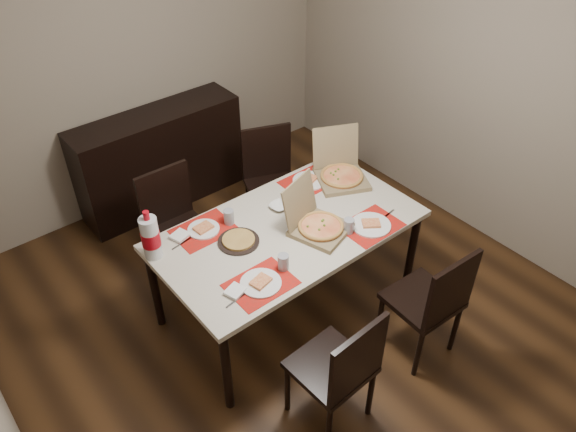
# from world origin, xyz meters

# --- Properties ---
(ground) EXTENTS (3.80, 4.00, 0.02)m
(ground) POSITION_xyz_m (0.00, 0.00, -0.01)
(ground) COLOR #402713
(ground) RESTS_ON ground
(room_walls) EXTENTS (3.84, 4.02, 2.62)m
(room_walls) POSITION_xyz_m (0.00, 0.43, 1.73)
(room_walls) COLOR gray
(room_walls) RESTS_ON ground
(sideboard) EXTENTS (1.50, 0.40, 0.90)m
(sideboard) POSITION_xyz_m (0.00, 1.78, 0.45)
(sideboard) COLOR black
(sideboard) RESTS_ON ground
(dining_table) EXTENTS (1.80, 1.00, 0.75)m
(dining_table) POSITION_xyz_m (0.05, 0.03, 0.68)
(dining_table) COLOR beige
(dining_table) RESTS_ON ground
(chair_near_left) EXTENTS (0.44, 0.44, 0.93)m
(chair_near_left) POSITION_xyz_m (-0.33, -0.91, 0.51)
(chair_near_left) COLOR black
(chair_near_left) RESTS_ON ground
(chair_near_right) EXTENTS (0.44, 0.44, 0.93)m
(chair_near_right) POSITION_xyz_m (0.49, -0.90, 0.51)
(chair_near_right) COLOR black
(chair_near_right) RESTS_ON ground
(chair_far_left) EXTENTS (0.43, 0.43, 0.93)m
(chair_far_left) POSITION_xyz_m (-0.39, 0.84, 0.51)
(chair_far_left) COLOR black
(chair_far_left) RESTS_ON ground
(chair_far_right) EXTENTS (0.54, 0.54, 0.93)m
(chair_far_right) POSITION_xyz_m (0.53, 0.85, 0.51)
(chair_far_right) COLOR black
(chair_far_right) RESTS_ON ground
(setting_near_left) EXTENTS (0.50, 0.30, 0.11)m
(setting_near_left) POSITION_xyz_m (-0.39, -0.27, 0.77)
(setting_near_left) COLOR red
(setting_near_left) RESTS_ON dining_table
(setting_near_right) EXTENTS (0.46, 0.30, 0.11)m
(setting_near_right) POSITION_xyz_m (0.46, -0.30, 0.77)
(setting_near_right) COLOR red
(setting_near_right) RESTS_ON dining_table
(setting_far_left) EXTENTS (0.48, 0.30, 0.11)m
(setting_far_left) POSITION_xyz_m (-0.38, 0.36, 0.77)
(setting_far_left) COLOR red
(setting_far_left) RESTS_ON dining_table
(setting_far_right) EXTENTS (0.43, 0.30, 0.11)m
(setting_far_right) POSITION_xyz_m (0.48, 0.33, 0.77)
(setting_far_right) COLOR red
(setting_far_right) RESTS_ON dining_table
(napkin_loose) EXTENTS (0.16, 0.16, 0.02)m
(napkin_loose) POSITION_xyz_m (0.08, -0.02, 0.76)
(napkin_loose) COLOR white
(napkin_loose) RESTS_ON dining_table
(pizza_box_center) EXTENTS (0.44, 0.46, 0.34)m
(pizza_box_center) POSITION_xyz_m (0.18, -0.11, 0.81)
(pizza_box_center) COLOR olive
(pizza_box_center) RESTS_ON dining_table
(pizza_box_right) EXTENTS (0.49, 0.51, 0.36)m
(pizza_box_right) POSITION_xyz_m (0.72, 0.23, 0.81)
(pizza_box_right) COLOR olive
(pizza_box_right) RESTS_ON dining_table
(faina_plate) EXTENTS (0.28, 0.28, 0.03)m
(faina_plate) POSITION_xyz_m (-0.30, 0.12, 0.76)
(faina_plate) COLOR black
(faina_plate) RESTS_ON dining_table
(dip_bowl) EXTENTS (0.15, 0.15, 0.03)m
(dip_bowl) POSITION_xyz_m (0.14, 0.24, 0.77)
(dip_bowl) COLOR white
(dip_bowl) RESTS_ON dining_table
(soda_bottle) EXTENTS (0.12, 0.12, 0.36)m
(soda_bottle) POSITION_xyz_m (-0.79, 0.36, 0.90)
(soda_bottle) COLOR silver
(soda_bottle) RESTS_ON dining_table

